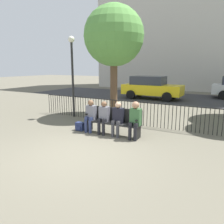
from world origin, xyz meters
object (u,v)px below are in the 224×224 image
object	(u,v)px
park_bench	(113,120)
seated_person_2	(118,117)
backpack	(80,126)
tree_1	(114,37)
seated_person_3	(135,118)
lamp_post	(72,64)
seated_person_0	(90,114)
seated_person_1	(104,116)
parked_car_0	(151,87)

from	to	relation	value
park_bench	seated_person_2	distance (m)	0.32
backpack	tree_1	size ratio (longest dim) A/B	0.06
seated_person_2	seated_person_3	world-z (taller)	seated_person_3
lamp_post	seated_person_0	bearing A→B (deg)	-38.45
seated_person_1	parked_car_0	world-z (taller)	parked_car_0
park_bench	seated_person_3	distance (m)	0.90
seated_person_3	seated_person_0	bearing A→B (deg)	-179.84
seated_person_2	backpack	xyz separation A→B (m)	(-1.52, -0.08, -0.50)
seated_person_1	lamp_post	bearing A→B (deg)	147.87
park_bench	seated_person_1	size ratio (longest dim) A/B	1.77
lamp_post	seated_person_1	bearing A→B (deg)	-32.13
seated_person_3	parked_car_0	size ratio (longest dim) A/B	0.29
seated_person_1	seated_person_3	world-z (taller)	seated_person_3
backpack	park_bench	bearing A→B (deg)	9.46
seated_person_0	seated_person_3	distance (m)	1.71
seated_person_1	seated_person_2	bearing A→B (deg)	0.15
park_bench	seated_person_3	size ratio (longest dim) A/B	1.65
backpack	tree_1	world-z (taller)	tree_1
park_bench	seated_person_0	distance (m)	0.87
seated_person_0	parked_car_0	distance (m)	8.89
seated_person_1	seated_person_0	bearing A→B (deg)	179.95
seated_person_3	lamp_post	size ratio (longest dim) A/B	0.34
seated_person_1	tree_1	distance (m)	4.30
park_bench	tree_1	distance (m)	4.40
seated_person_2	lamp_post	size ratio (longest dim) A/B	0.32
seated_person_2	parked_car_0	xyz separation A→B (m)	(-1.86, 8.85, 0.19)
seated_person_0	seated_person_1	world-z (taller)	seated_person_0
lamp_post	park_bench	bearing A→B (deg)	-27.35
tree_1	lamp_post	xyz separation A→B (m)	(-1.47, -1.21, -1.24)
seated_person_3	lamp_post	world-z (taller)	lamp_post
backpack	seated_person_0	bearing A→B (deg)	10.43
parked_car_0	seated_person_2	bearing A→B (deg)	-78.13
park_bench	seated_person_0	xyz separation A→B (m)	(-0.85, -0.13, 0.15)
lamp_post	parked_car_0	size ratio (longest dim) A/B	0.86
seated_person_3	tree_1	xyz separation A→B (m)	(-2.31, 2.85, 2.94)
seated_person_2	park_bench	bearing A→B (deg)	151.28
backpack	seated_person_2	bearing A→B (deg)	3.00
seated_person_2	tree_1	distance (m)	4.46
seated_person_0	tree_1	size ratio (longest dim) A/B	0.23
seated_person_0	backpack	world-z (taller)	seated_person_0
seated_person_3	tree_1	size ratio (longest dim) A/B	0.24
parked_car_0	tree_1	bearing A→B (deg)	-88.35
seated_person_3	parked_car_0	distance (m)	9.19
park_bench	backpack	world-z (taller)	park_bench
seated_person_2	parked_car_0	bearing A→B (deg)	101.87
backpack	lamp_post	distance (m)	3.28
park_bench	tree_1	bearing A→B (deg)	117.98
seated_person_2	tree_1	size ratio (longest dim) A/B	0.23
park_bench	seated_person_2	bearing A→B (deg)	-28.72
parked_car_0	park_bench	bearing A→B (deg)	-79.48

